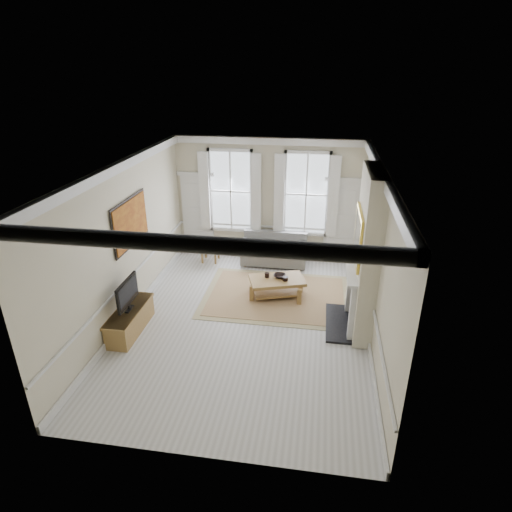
% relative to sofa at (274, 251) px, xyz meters
% --- Properties ---
extents(floor, '(7.20, 7.20, 0.00)m').
position_rel_sofa_xyz_m(floor, '(-0.25, -3.11, -0.35)').
color(floor, '#B7B5AD').
rests_on(floor, ground).
extents(ceiling, '(7.20, 7.20, 0.00)m').
position_rel_sofa_xyz_m(ceiling, '(-0.25, -3.11, 3.05)').
color(ceiling, white).
rests_on(ceiling, back_wall).
extents(back_wall, '(5.20, 0.00, 5.20)m').
position_rel_sofa_xyz_m(back_wall, '(-0.25, 0.49, 1.35)').
color(back_wall, beige).
rests_on(back_wall, floor).
extents(left_wall, '(0.00, 7.20, 7.20)m').
position_rel_sofa_xyz_m(left_wall, '(-2.85, -3.11, 1.35)').
color(left_wall, beige).
rests_on(left_wall, floor).
extents(right_wall, '(0.00, 7.20, 7.20)m').
position_rel_sofa_xyz_m(right_wall, '(2.35, -3.11, 1.35)').
color(right_wall, beige).
rests_on(right_wall, floor).
extents(window_left, '(1.26, 0.20, 2.20)m').
position_rel_sofa_xyz_m(window_left, '(-1.30, 0.44, 1.55)').
color(window_left, '#B2BCC6').
rests_on(window_left, back_wall).
extents(window_right, '(1.26, 0.20, 2.20)m').
position_rel_sofa_xyz_m(window_right, '(0.80, 0.44, 1.55)').
color(window_right, '#B2BCC6').
rests_on(window_right, back_wall).
extents(door_left, '(0.90, 0.08, 2.30)m').
position_rel_sofa_xyz_m(door_left, '(-2.30, 0.45, 0.80)').
color(door_left, silver).
rests_on(door_left, floor).
extents(door_right, '(0.90, 0.08, 2.30)m').
position_rel_sofa_xyz_m(door_right, '(1.80, 0.45, 0.80)').
color(door_right, silver).
rests_on(door_right, floor).
extents(painting, '(0.05, 1.66, 1.06)m').
position_rel_sofa_xyz_m(painting, '(-2.81, -2.81, 1.70)').
color(painting, '#C27C21').
rests_on(painting, left_wall).
extents(chimney_breast, '(0.35, 1.70, 3.38)m').
position_rel_sofa_xyz_m(chimney_breast, '(2.17, -2.91, 1.35)').
color(chimney_breast, beige).
rests_on(chimney_breast, floor).
extents(hearth, '(0.55, 1.50, 0.05)m').
position_rel_sofa_xyz_m(hearth, '(1.75, -2.91, -0.33)').
color(hearth, black).
rests_on(hearth, floor).
extents(fireplace, '(0.21, 1.45, 1.33)m').
position_rel_sofa_xyz_m(fireplace, '(1.95, -2.91, 0.38)').
color(fireplace, silver).
rests_on(fireplace, floor).
extents(mirror, '(0.06, 1.26, 1.06)m').
position_rel_sofa_xyz_m(mirror, '(1.96, -2.91, 1.70)').
color(mirror, gold).
rests_on(mirror, chimney_breast).
extents(sofa, '(1.78, 0.87, 0.84)m').
position_rel_sofa_xyz_m(sofa, '(0.00, 0.00, 0.00)').
color(sofa, slate).
rests_on(sofa, floor).
extents(side_table, '(0.61, 0.61, 0.56)m').
position_rel_sofa_xyz_m(side_table, '(-1.81, -0.17, 0.10)').
color(side_table, brown).
rests_on(side_table, floor).
extents(rug, '(3.50, 2.60, 0.02)m').
position_rel_sofa_xyz_m(rug, '(0.29, -1.93, -0.34)').
color(rug, tan).
rests_on(rug, floor).
extents(coffee_table, '(1.45, 1.11, 0.48)m').
position_rel_sofa_xyz_m(coffee_table, '(0.29, -1.93, 0.04)').
color(coffee_table, brown).
rests_on(coffee_table, rug).
extents(ceramic_pot_a, '(0.11, 0.11, 0.11)m').
position_rel_sofa_xyz_m(ceramic_pot_a, '(0.04, -1.88, 0.18)').
color(ceramic_pot_a, black).
rests_on(ceramic_pot_a, coffee_table).
extents(ceramic_pot_b, '(0.13, 0.13, 0.10)m').
position_rel_sofa_xyz_m(ceramic_pot_b, '(0.49, -1.98, 0.17)').
color(ceramic_pot_b, black).
rests_on(ceramic_pot_b, coffee_table).
extents(bowl, '(0.31, 0.31, 0.07)m').
position_rel_sofa_xyz_m(bowl, '(0.34, -1.83, 0.16)').
color(bowl, black).
rests_on(bowl, coffee_table).
extents(tv_stand, '(0.47, 1.46, 0.52)m').
position_rel_sofa_xyz_m(tv_stand, '(-2.59, -3.85, -0.09)').
color(tv_stand, brown).
rests_on(tv_stand, floor).
extents(tv, '(0.08, 0.90, 0.68)m').
position_rel_sofa_xyz_m(tv, '(-2.57, -3.85, 0.56)').
color(tv, black).
rests_on(tv, tv_stand).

